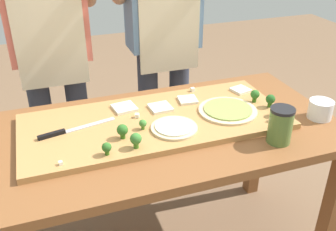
# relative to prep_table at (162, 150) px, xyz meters

# --- Properties ---
(prep_table) EXTENTS (1.53, 0.78, 0.78)m
(prep_table) POSITION_rel_prep_table_xyz_m (0.00, 0.00, 0.00)
(prep_table) COLOR brown
(prep_table) RESTS_ON ground
(cutting_board) EXTENTS (1.13, 0.48, 0.03)m
(cutting_board) POSITION_rel_prep_table_xyz_m (-0.01, 0.04, 0.12)
(cutting_board) COLOR #B27F47
(cutting_board) RESTS_ON prep_table
(chefs_knife) EXTENTS (0.32, 0.09, 0.02)m
(chefs_knife) POSITION_rel_prep_table_xyz_m (-0.39, 0.06, 0.14)
(chefs_knife) COLOR #B7BABF
(chefs_knife) RESTS_ON cutting_board
(pizza_whole_cheese_artichoke) EXTENTS (0.19, 0.19, 0.02)m
(pizza_whole_cheese_artichoke) POSITION_rel_prep_table_xyz_m (0.03, -0.06, 0.14)
(pizza_whole_cheese_artichoke) COLOR beige
(pizza_whole_cheese_artichoke) RESTS_ON cutting_board
(pizza_whole_pesto_green) EXTENTS (0.26, 0.26, 0.02)m
(pizza_whole_pesto_green) POSITION_rel_prep_table_xyz_m (0.31, -0.00, 0.14)
(pizza_whole_pesto_green) COLOR beige
(pizza_whole_pesto_green) RESTS_ON cutting_board
(pizza_slice_near_left) EXTENTS (0.11, 0.11, 0.01)m
(pizza_slice_near_left) POSITION_rel_prep_table_xyz_m (-0.12, 0.18, 0.14)
(pizza_slice_near_left) COLOR silver
(pizza_slice_near_left) RESTS_ON cutting_board
(pizza_slice_far_right) EXTENTS (0.09, 0.09, 0.01)m
(pizza_slice_far_right) POSITION_rel_prep_table_xyz_m (0.18, 0.16, 0.14)
(pizza_slice_far_right) COLOR silver
(pizza_slice_far_right) RESTS_ON cutting_board
(pizza_slice_near_right) EXTENTS (0.10, 0.10, 0.01)m
(pizza_slice_near_right) POSITION_rel_prep_table_xyz_m (0.04, 0.12, 0.14)
(pizza_slice_near_right) COLOR silver
(pizza_slice_near_right) RESTS_ON cutting_board
(pizza_slice_center) EXTENTS (0.10, 0.10, 0.01)m
(pizza_slice_center) POSITION_rel_prep_table_xyz_m (0.47, 0.17, 0.14)
(pizza_slice_center) COLOR silver
(pizza_slice_center) RESTS_ON cutting_board
(broccoli_floret_front_mid) EXTENTS (0.03, 0.03, 0.04)m
(broccoli_floret_front_mid) POSITION_rel_prep_table_xyz_m (-0.09, -0.02, 0.16)
(broccoli_floret_front_mid) COLOR #487A23
(broccoli_floret_front_mid) RESTS_ON cutting_board
(broccoli_floret_front_right) EXTENTS (0.04, 0.04, 0.05)m
(broccoli_floret_front_right) POSITION_rel_prep_table_xyz_m (-0.26, -0.15, 0.17)
(broccoli_floret_front_right) COLOR #366618
(broccoli_floret_front_right) RESTS_ON cutting_board
(broccoli_floret_back_left) EXTENTS (0.04, 0.04, 0.06)m
(broccoli_floret_back_left) POSITION_rel_prep_table_xyz_m (0.50, -0.11, 0.17)
(broccoli_floret_back_left) COLOR #2C5915
(broccoli_floret_back_left) RESTS_ON cutting_board
(broccoli_floret_back_right) EXTENTS (0.04, 0.04, 0.06)m
(broccoli_floret_back_right) POSITION_rel_prep_table_xyz_m (-0.18, -0.06, 0.17)
(broccoli_floret_back_right) COLOR #366618
(broccoli_floret_back_right) RESTS_ON cutting_board
(broccoli_floret_back_mid) EXTENTS (0.04, 0.04, 0.06)m
(broccoli_floret_back_mid) POSITION_rel_prep_table_xyz_m (-0.15, -0.15, 0.17)
(broccoli_floret_back_mid) COLOR #3F7220
(broccoli_floret_back_mid) RESTS_ON cutting_board
(broccoli_floret_center_left) EXTENTS (0.04, 0.04, 0.06)m
(broccoli_floret_center_left) POSITION_rel_prep_table_xyz_m (0.51, -0.02, 0.17)
(broccoli_floret_center_left) COLOR #2C5915
(broccoli_floret_center_left) RESTS_ON cutting_board
(broccoli_floret_center_right) EXTENTS (0.04, 0.04, 0.06)m
(broccoli_floret_center_right) POSITION_rel_prep_table_xyz_m (0.47, 0.04, 0.17)
(broccoli_floret_center_right) COLOR #366618
(broccoli_floret_center_right) RESTS_ON cutting_board
(cheese_crumble_a) EXTENTS (0.02, 0.02, 0.02)m
(cheese_crumble_a) POSITION_rel_prep_table_xyz_m (0.24, 0.25, 0.15)
(cheese_crumble_a) COLOR silver
(cheese_crumble_a) RESTS_ON cutting_board
(cheese_crumble_b) EXTENTS (0.02, 0.02, 0.02)m
(cheese_crumble_b) POSITION_rel_prep_table_xyz_m (0.44, -0.14, 0.15)
(cheese_crumble_b) COLOR white
(cheese_crumble_b) RESTS_ON cutting_board
(cheese_crumble_c) EXTENTS (0.02, 0.02, 0.01)m
(cheese_crumble_c) POSITION_rel_prep_table_xyz_m (-0.43, -0.16, 0.14)
(cheese_crumble_c) COLOR white
(cheese_crumble_c) RESTS_ON cutting_board
(cheese_crumble_d) EXTENTS (0.02, 0.02, 0.02)m
(cheese_crumble_d) POSITION_rel_prep_table_xyz_m (-0.09, 0.08, 0.15)
(cheese_crumble_d) COLOR white
(cheese_crumble_d) RESTS_ON cutting_board
(flour_cup) EXTENTS (0.11, 0.11, 0.08)m
(flour_cup) POSITION_rel_prep_table_xyz_m (0.69, -0.14, 0.15)
(flour_cup) COLOR white
(flour_cup) RESTS_ON prep_table
(sauce_jar) EXTENTS (0.10, 0.10, 0.15)m
(sauce_jar) POSITION_rel_prep_table_xyz_m (0.41, -0.25, 0.19)
(sauce_jar) COLOR #517033
(sauce_jar) RESTS_ON prep_table
(cook_left) EXTENTS (0.54, 0.39, 1.67)m
(cook_left) POSITION_rel_prep_table_xyz_m (-0.38, 0.68, 0.33)
(cook_left) COLOR #333847
(cook_left) RESTS_ON ground
(cook_right) EXTENTS (0.54, 0.39, 1.67)m
(cook_right) POSITION_rel_prep_table_xyz_m (0.24, 0.68, 0.33)
(cook_right) COLOR #333847
(cook_right) RESTS_ON ground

